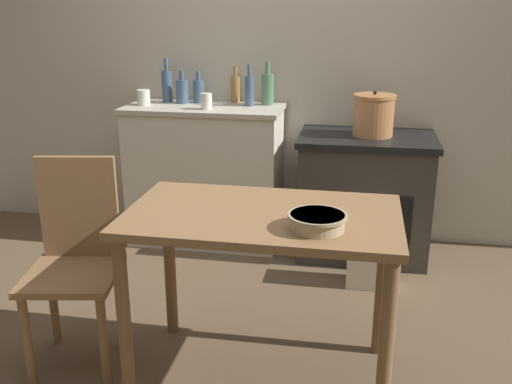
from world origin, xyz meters
name	(u,v)px	position (x,y,z in m)	size (l,w,h in m)	color
ground_plane	(235,347)	(0.00, 0.00, 0.00)	(14.00, 14.00, 0.00)	brown
wall_back	(283,54)	(0.00, 1.58, 1.27)	(8.00, 0.07, 2.55)	beige
counter_cabinet	(206,174)	(-0.49, 1.30, 0.48)	(1.05, 0.52, 0.95)	beige
stove	(364,195)	(0.59, 1.27, 0.40)	(0.86, 0.61, 0.80)	#38332D
work_table	(263,239)	(0.17, -0.19, 0.66)	(1.12, 0.66, 0.78)	olive
chair	(76,257)	(-0.70, -0.17, 0.50)	(0.46, 0.46, 0.94)	olive
flour_sack	(371,255)	(0.65, 0.80, 0.19)	(0.28, 0.19, 0.38)	beige
stock_pot	(374,115)	(0.62, 1.27, 0.93)	(0.26, 0.26, 0.28)	#B77A47
mixing_bowl_large	(317,221)	(0.40, -0.34, 0.82)	(0.23, 0.23, 0.06)	tan
bottle_far_left	(199,91)	(-0.56, 1.42, 1.04)	(0.07, 0.07, 0.21)	#3D5675
bottle_left	(268,88)	(-0.08, 1.43, 1.06)	(0.08, 0.08, 0.28)	#517F5B
bottle_mid_left	(236,89)	(-0.32, 1.49, 1.05)	(0.06, 0.06, 0.24)	olive
bottle_center_left	(167,85)	(-0.78, 1.42, 1.07)	(0.07, 0.07, 0.29)	#3D5675
bottle_center	(249,90)	(-0.19, 1.36, 1.06)	(0.06, 0.06, 0.27)	#3D5675
bottle_center_right	(182,91)	(-0.66, 1.38, 1.04)	(0.08, 0.08, 0.22)	#3D5675
cup_mid_right	(144,97)	(-0.90, 1.26, 1.00)	(0.08, 0.08, 0.10)	silver
cup_right	(206,101)	(-0.44, 1.18, 1.00)	(0.07, 0.07, 0.10)	silver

